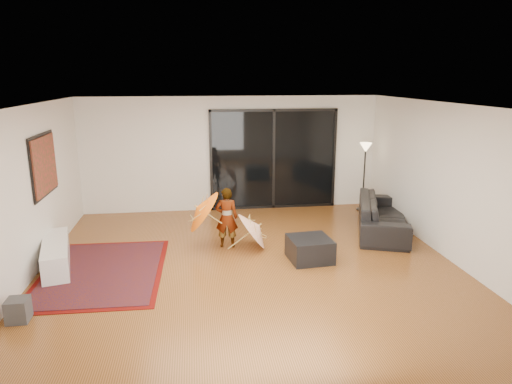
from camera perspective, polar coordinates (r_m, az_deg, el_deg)
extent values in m
plane|color=brown|center=(7.88, -0.72, -9.20)|extent=(7.00, 7.00, 0.00)
plane|color=white|center=(7.24, -0.79, 10.80)|extent=(7.00, 7.00, 0.00)
plane|color=silver|center=(10.86, -3.04, 4.77)|extent=(7.00, 0.00, 7.00)
plane|color=silver|center=(4.18, 5.29, -11.10)|extent=(7.00, 0.00, 7.00)
plane|color=silver|center=(7.84, -27.04, -0.50)|extent=(0.00, 7.00, 7.00)
plane|color=silver|center=(8.60, 23.08, 1.11)|extent=(0.00, 7.00, 7.00)
cube|color=black|center=(10.98, 2.20, 4.09)|extent=(3.00, 0.04, 2.40)
cube|color=black|center=(10.82, 2.28, 10.18)|extent=(3.06, 0.06, 0.06)
cube|color=black|center=(11.23, 2.16, -1.81)|extent=(3.06, 0.06, 0.06)
cube|color=black|center=(10.96, 2.22, 4.07)|extent=(0.06, 0.06, 2.40)
cube|color=black|center=(8.70, -25.03, 3.08)|extent=(0.02, 1.28, 1.08)
cube|color=#1B421A|center=(8.70, -24.90, 3.08)|extent=(0.03, 1.18, 0.98)
cube|color=white|center=(8.45, -23.72, -7.18)|extent=(0.78, 1.66, 0.45)
cube|color=#424244|center=(6.93, -27.60, -12.95)|extent=(0.28, 0.28, 0.31)
cube|color=#5D0A07|center=(8.05, -18.61, -9.42)|extent=(2.01, 2.76, 0.01)
cube|color=#5F1E09|center=(8.05, -18.62, -9.38)|extent=(1.85, 2.60, 0.02)
imported|color=black|center=(9.82, 15.56, -2.77)|extent=(1.69, 2.57, 0.70)
cube|color=black|center=(8.10, 6.73, -7.09)|extent=(0.77, 0.77, 0.40)
cylinder|color=black|center=(11.33, 13.12, -2.11)|extent=(0.28, 0.28, 0.03)
cylinder|color=black|center=(11.15, 13.33, 1.52)|extent=(0.04, 0.04, 1.50)
cone|color=#FFD899|center=(11.01, 13.56, 5.43)|extent=(0.28, 0.28, 0.22)
imported|color=#999999|center=(8.55, -3.69, -3.22)|extent=(0.44, 0.31, 1.15)
cone|color=orange|center=(8.43, -7.42, -2.41)|extent=(0.65, 0.87, 0.80)
cylinder|color=tan|center=(8.54, -7.35, -4.56)|extent=(0.42, 0.02, 0.32)
cylinder|color=tan|center=(8.40, -7.44, -1.72)|extent=(0.05, 0.02, 0.05)
cone|color=white|center=(8.49, 0.44, -3.80)|extent=(0.63, 0.80, 0.76)
cylinder|color=tan|center=(8.61, 0.44, -6.15)|extent=(0.46, 0.02, 0.35)
cylinder|color=tan|center=(8.45, 0.44, -3.06)|extent=(0.05, 0.02, 0.05)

